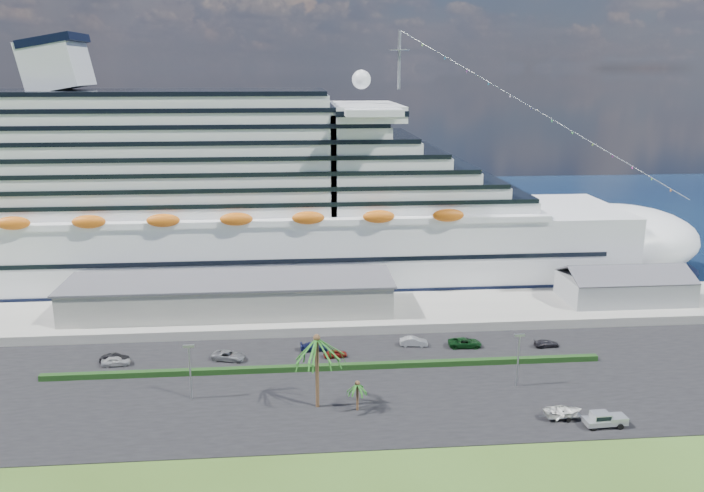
{
  "coord_description": "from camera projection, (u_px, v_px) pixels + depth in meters",
  "views": [
    {
      "loc": [
        -12.67,
        -83.83,
        46.25
      ],
      "look_at": [
        -2.9,
        30.0,
        16.61
      ],
      "focal_mm": 35.0,
      "sensor_mm": 36.0,
      "label": 1
    }
  ],
  "objects": [
    {
      "name": "palm_tall",
      "position": [
        317.0,
        346.0,
        94.22
      ],
      "size": [
        8.82,
        8.82,
        11.13
      ],
      "color": "#47301E",
      "rests_on": "ground"
    },
    {
      "name": "hedge",
      "position": [
        327.0,
        367.0,
        108.13
      ],
      "size": [
        88.0,
        1.1,
        0.9
      ],
      "primitive_type": "cube",
      "color": "black",
      "rests_on": "asphalt_lot"
    },
    {
      "name": "parked_car_1",
      "position": [
        115.0,
        359.0,
        110.61
      ],
      "size": [
        4.66,
        1.93,
        1.5
      ],
      "primitive_type": "imported",
      "rotation": [
        0.0,
        0.0,
        1.49
      ],
      "color": "black",
      "rests_on": "asphalt_lot"
    },
    {
      "name": "lamp_post_right",
      "position": [
        518.0,
        353.0,
        101.53
      ],
      "size": [
        1.6,
        0.35,
        8.27
      ],
      "color": "gray",
      "rests_on": "asphalt_lot"
    },
    {
      "name": "parked_car_7",
      "position": [
        546.0,
        343.0,
        117.06
      ],
      "size": [
        4.41,
        2.05,
        1.25
      ],
      "primitive_type": "imported",
      "rotation": [
        0.0,
        0.0,
        1.64
      ],
      "color": "black",
      "rests_on": "asphalt_lot"
    },
    {
      "name": "boat_trailer",
      "position": [
        563.0,
        411.0,
        92.77
      ],
      "size": [
        6.1,
        4.07,
        1.74
      ],
      "color": "gray",
      "rests_on": "asphalt_lot"
    },
    {
      "name": "wharf",
      "position": [
        363.0,
        312.0,
        131.86
      ],
      "size": [
        240.0,
        20.0,
        1.8
      ],
      "primitive_type": "cube",
      "color": "gray",
      "rests_on": "ground"
    },
    {
      "name": "lamp_post_left",
      "position": [
        190.0,
        365.0,
        97.56
      ],
      "size": [
        1.6,
        0.35,
        8.27
      ],
      "color": "gray",
      "rests_on": "asphalt_lot"
    },
    {
      "name": "pickup_truck",
      "position": [
        605.0,
        419.0,
        90.88
      ],
      "size": [
        5.75,
        2.34,
        2.0
      ],
      "color": "black",
      "rests_on": "asphalt_lot"
    },
    {
      "name": "port_shed",
      "position": [
        624.0,
        287.0,
        135.28
      ],
      "size": [
        24.0,
        12.31,
        7.37
      ],
      "color": "gray",
      "rests_on": "wharf"
    },
    {
      "name": "water",
      "position": [
        334.0,
        218.0,
        218.88
      ],
      "size": [
        420.0,
        160.0,
        0.02
      ],
      "primitive_type": "cube",
      "color": "black",
      "rests_on": "ground"
    },
    {
      "name": "parked_car_4",
      "position": [
        335.0,
        353.0,
        112.81
      ],
      "size": [
        4.01,
        2.0,
        1.31
      ],
      "primitive_type": "imported",
      "rotation": [
        0.0,
        0.0,
        1.69
      ],
      "color": "maroon",
      "rests_on": "asphalt_lot"
    },
    {
      "name": "parked_car_5",
      "position": [
        414.0,
        342.0,
        117.41
      ],
      "size": [
        4.88,
        2.15,
        1.56
      ],
      "primitive_type": "imported",
      "rotation": [
        0.0,
        0.0,
        1.46
      ],
      "color": "#94969B",
      "rests_on": "asphalt_lot"
    },
    {
      "name": "palm_short",
      "position": [
        357.0,
        387.0,
        94.62
      ],
      "size": [
        3.53,
        3.53,
        4.56
      ],
      "color": "#47301E",
      "rests_on": "ground"
    },
    {
      "name": "ground",
      "position": [
        392.0,
        418.0,
        93.5
      ],
      "size": [
        420.0,
        420.0,
        0.0
      ],
      "primitive_type": "plane",
      "color": "#38501A",
      "rests_on": "ground"
    },
    {
      "name": "parked_car_3",
      "position": [
        314.0,
        347.0,
        115.55
      ],
      "size": [
        4.74,
        2.04,
        1.36
      ],
      "primitive_type": "imported",
      "rotation": [
        0.0,
        0.0,
        1.6
      ],
      "color": "#131A45",
      "rests_on": "asphalt_lot"
    },
    {
      "name": "parked_car_2",
      "position": [
        228.0,
        356.0,
        111.7
      ],
      "size": [
        5.91,
        3.88,
        1.51
      ],
      "primitive_type": "imported",
      "rotation": [
        0.0,
        0.0,
        1.3
      ],
      "color": "gray",
      "rests_on": "asphalt_lot"
    },
    {
      "name": "terminal_building",
      "position": [
        230.0,
        295.0,
        128.75
      ],
      "size": [
        61.0,
        15.0,
        6.3
      ],
      "color": "gray",
      "rests_on": "wharf"
    },
    {
      "name": "cruise_ship",
      "position": [
        254.0,
        208.0,
        149.25
      ],
      "size": [
        191.0,
        38.0,
        54.0
      ],
      "color": "silver",
      "rests_on": "ground"
    },
    {
      "name": "parked_car_6",
      "position": [
        465.0,
        343.0,
        116.94
      ],
      "size": [
        5.8,
        2.89,
        1.58
      ],
      "primitive_type": "imported",
      "rotation": [
        0.0,
        0.0,
        1.52
      ],
      "color": "#0C3312",
      "rests_on": "asphalt_lot"
    },
    {
      "name": "parked_car_0",
      "position": [
        116.0,
        361.0,
        109.62
      ],
      "size": [
        4.61,
        2.17,
        1.53
      ],
      "primitive_type": "imported",
      "rotation": [
        0.0,
        0.0,
        1.65
      ],
      "color": "#B2B2B4",
      "rests_on": "asphalt_lot"
    },
    {
      "name": "asphalt_lot",
      "position": [
        382.0,
        382.0,
        104.1
      ],
      "size": [
        140.0,
        38.0,
        0.12
      ],
      "primitive_type": "cube",
      "color": "black",
      "rests_on": "ground"
    }
  ]
}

